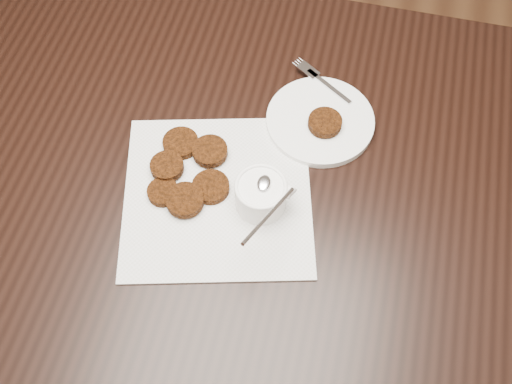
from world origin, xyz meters
TOP-DOWN VIEW (x-y plane):
  - floor at (0.00, 0.00)m, footprint 4.00×4.00m
  - table at (-0.04, 0.09)m, footprint 1.50×0.96m
  - napkin at (-0.00, 0.05)m, footprint 0.39×0.39m
  - sauce_ramekin at (0.07, 0.05)m, footprint 0.15×0.15m
  - patty_cluster at (-0.08, 0.07)m, footprint 0.26×0.26m
  - plate_with_patty at (0.14, 0.24)m, footprint 0.28×0.28m

SIDE VIEW (x-z plane):
  - floor at x=0.00m, z-range 0.00..0.00m
  - table at x=-0.04m, z-range 0.00..0.75m
  - napkin at x=0.00m, z-range 0.75..0.75m
  - plate_with_patty at x=0.14m, z-range 0.75..0.78m
  - patty_cluster at x=-0.08m, z-range 0.75..0.78m
  - sauce_ramekin at x=0.07m, z-range 0.75..0.88m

